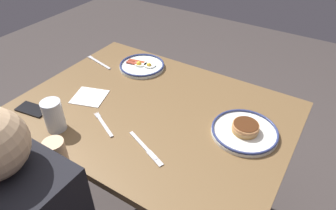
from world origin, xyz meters
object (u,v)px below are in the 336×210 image
(plate_near_main, at_px, (142,66))
(plate_center_pancakes, at_px, (245,131))
(fork_near, at_px, (104,124))
(paper_napkin, at_px, (90,97))
(butter_knife, at_px, (145,148))
(cell_phone, at_px, (32,109))
(drinking_glass, at_px, (54,117))
(fork_far, at_px, (99,62))

(plate_near_main, relative_size, plate_center_pancakes, 0.90)
(fork_near, bearing_deg, plate_near_main, -73.16)
(paper_napkin, relative_size, fork_near, 0.89)
(butter_knife, bearing_deg, cell_phone, 7.63)
(plate_center_pancakes, distance_m, drinking_glass, 0.78)
(fork_far, bearing_deg, butter_knife, 146.64)
(drinking_glass, height_order, fork_far, drinking_glass)
(drinking_glass, xyz_separation_m, cell_phone, (0.19, -0.02, -0.06))
(plate_near_main, relative_size, fork_far, 1.21)
(plate_near_main, bearing_deg, cell_phone, 70.96)
(plate_near_main, distance_m, fork_far, 0.26)
(plate_near_main, height_order, butter_knife, plate_near_main)
(paper_napkin, xyz_separation_m, fork_far, (0.19, -0.27, 0.00))
(plate_center_pancakes, xyz_separation_m, cell_phone, (0.87, 0.36, -0.01))
(fork_far, bearing_deg, plate_center_pancakes, 172.55)
(drinking_glass, xyz_separation_m, paper_napkin, (0.04, -0.24, -0.06))
(fork_near, bearing_deg, plate_center_pancakes, -153.07)
(plate_center_pancakes, height_order, fork_far, plate_center_pancakes)
(fork_near, bearing_deg, drinking_glass, 38.76)
(paper_napkin, bearing_deg, cell_phone, 54.88)
(fork_near, distance_m, butter_knife, 0.23)
(paper_napkin, bearing_deg, drinking_glass, 100.44)
(drinking_glass, xyz_separation_m, butter_knife, (-0.38, -0.10, -0.06))
(drinking_glass, relative_size, butter_knife, 0.65)
(plate_center_pancakes, relative_size, drinking_glass, 1.99)
(plate_near_main, height_order, plate_center_pancakes, plate_center_pancakes)
(drinking_glass, distance_m, butter_knife, 0.40)
(plate_center_pancakes, height_order, cell_phone, plate_center_pancakes)
(paper_napkin, distance_m, fork_near, 0.22)
(paper_napkin, xyz_separation_m, butter_knife, (-0.43, 0.13, 0.00))
(plate_near_main, relative_size, fork_near, 1.47)
(drinking_glass, bearing_deg, cell_phone, -7.30)
(butter_knife, bearing_deg, fork_far, -33.36)
(drinking_glass, bearing_deg, plate_near_main, -90.53)
(plate_near_main, bearing_deg, fork_near, 106.84)
(cell_phone, relative_size, butter_knife, 0.68)
(plate_near_main, xyz_separation_m, paper_napkin, (0.05, 0.36, -0.01))
(plate_center_pancakes, relative_size, butter_knife, 1.29)
(plate_center_pancakes, distance_m, paper_napkin, 0.74)
(plate_near_main, bearing_deg, butter_knife, 127.30)
(cell_phone, relative_size, paper_napkin, 0.96)
(plate_center_pancakes, bearing_deg, drinking_glass, 29.81)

